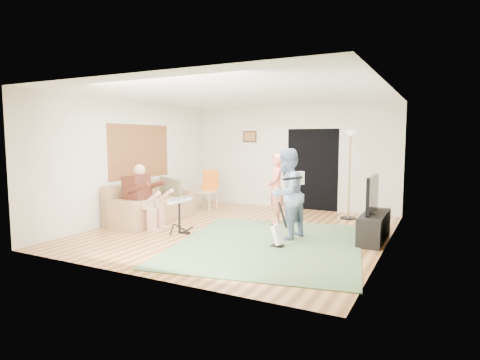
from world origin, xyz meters
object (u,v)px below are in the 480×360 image
singer (276,189)px  dining_chair (208,196)px  drum_kit (179,218)px  sofa (149,208)px  television (372,194)px  guitar_spare (278,234)px  torchiere_lamp (350,159)px  tv_cabinet (374,227)px  guitarist (287,194)px

singer → dining_chair: singer is taller
singer → drum_kit: bearing=-60.6°
sofa → television: television is taller
guitar_spare → television: (1.34, 1.23, 0.63)m
television → singer: bearing=165.7°
torchiere_lamp → tv_cabinet: bearing=-64.7°
drum_kit → television: (3.45, 1.16, 0.55)m
tv_cabinet → television: size_ratio=1.37×
dining_chair → tv_cabinet: 4.51m
torchiere_lamp → television: torchiere_lamp is taller
drum_kit → sofa: bearing=153.4°
sofa → television: bearing=6.1°
guitarist → sofa: bearing=-78.9°
sofa → television: size_ratio=2.10×
sofa → tv_cabinet: bearing=6.0°
guitarist → dining_chair: (-2.86, 1.87, -0.47)m
drum_kit → guitarist: (2.03, 0.54, 0.53)m
guitarist → dining_chair: 3.45m
tv_cabinet → singer: bearing=166.1°
guitar_spare → dining_chair: bearing=139.8°
torchiere_lamp → television: size_ratio=1.99×
guitarist → tv_cabinet: 1.70m
drum_kit → dining_chair: (-0.83, 2.41, 0.06)m
sofa → guitar_spare: (3.40, -0.73, -0.06)m
tv_cabinet → television: 0.60m
dining_chair → television: television is taller
torchiere_lamp → sofa: bearing=-149.8°
singer → guitarist: bearing=8.4°
guitar_spare → television: bearing=42.6°
drum_kit → singer: singer is taller
singer → tv_cabinet: bearing=54.4°
guitarist → guitar_spare: (0.08, -0.61, -0.61)m
guitarist → torchiere_lamp: (0.63, 2.41, 0.55)m
singer → dining_chair: (-2.20, 0.72, -0.40)m
sofa → drum_kit: (1.30, -0.65, 0.01)m
sofa → guitarist: 3.37m
guitarist → guitar_spare: size_ratio=2.13×
torchiere_lamp → tv_cabinet: (0.85, -1.79, -1.14)m
torchiere_lamp → dining_chair: (-3.49, -0.54, -1.02)m
television → sofa: bearing=-173.9°
torchiere_lamp → singer: bearing=-135.6°
dining_chair → tv_cabinet: size_ratio=0.74×
singer → dining_chair: bearing=-129.8°
drum_kit → torchiere_lamp: 4.11m
sofa → singer: (2.66, 1.04, 0.48)m
sofa → singer: bearing=21.3°
singer → television: singer is taller
singer → torchiere_lamp: 1.91m
drum_kit → television: size_ratio=0.68×
drum_kit → dining_chair: 2.55m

